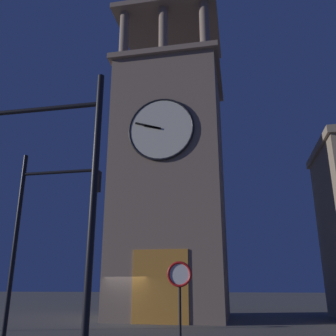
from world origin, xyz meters
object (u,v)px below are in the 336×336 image
(clocktower, at_px, (171,179))
(traffic_signal_mid, at_px, (40,219))
(no_horn_sign, at_px, (180,281))
(traffic_signal_near, at_px, (47,175))

(clocktower, relative_size, traffic_signal_mid, 3.75)
(clocktower, relative_size, no_horn_sign, 9.19)
(traffic_signal_mid, bearing_deg, no_horn_sign, 178.35)
(clocktower, xyz_separation_m, traffic_signal_mid, (2.42, 12.79, -4.99))
(traffic_signal_mid, bearing_deg, traffic_signal_near, 120.66)
(traffic_signal_near, distance_m, traffic_signal_mid, 5.08)
(traffic_signal_mid, bearing_deg, clocktower, -100.71)
(clocktower, distance_m, traffic_signal_near, 17.81)
(no_horn_sign, bearing_deg, clocktower, -78.63)
(traffic_signal_mid, height_order, no_horn_sign, traffic_signal_mid)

